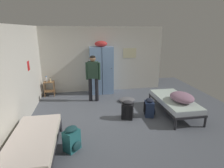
% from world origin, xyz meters
% --- Properties ---
extents(ground_plane, '(8.09, 8.09, 0.00)m').
position_xyz_m(ground_plane, '(0.00, 0.00, 0.00)').
color(ground_plane, '#565B66').
extents(room_backdrop, '(4.96, 5.12, 2.61)m').
position_xyz_m(room_backdrop, '(-1.23, 1.27, 1.30)').
color(room_backdrop, beige).
rests_on(room_backdrop, ground_plane).
extents(locker_bank, '(0.90, 0.55, 2.07)m').
position_xyz_m(locker_bank, '(-0.09, 2.25, 0.97)').
color(locker_bank, '#7A9ECC').
rests_on(locker_bank, ground_plane).
extents(shelf_unit, '(0.38, 0.30, 0.57)m').
position_xyz_m(shelf_unit, '(-2.12, 2.21, 0.35)').
color(shelf_unit, brown).
rests_on(shelf_unit, ground_plane).
extents(bed_right, '(0.90, 1.90, 0.49)m').
position_xyz_m(bed_right, '(1.87, -0.04, 0.38)').
color(bed_right, '#28282D').
rests_on(bed_right, ground_plane).
extents(bed_left_front, '(0.90, 1.90, 0.49)m').
position_xyz_m(bed_left_front, '(-1.87, -1.47, 0.38)').
color(bed_left_front, '#28282D').
rests_on(bed_left_front, ground_plane).
extents(bedding_heap, '(0.63, 0.78, 0.25)m').
position_xyz_m(bedding_heap, '(1.95, -0.29, 0.62)').
color(bedding_heap, gray).
rests_on(bedding_heap, bed_right).
extents(person_traveler, '(0.51, 0.28, 1.64)m').
position_xyz_m(person_traveler, '(-0.47, 1.40, 0.99)').
color(person_traveler, black).
rests_on(person_traveler, ground_plane).
extents(water_bottle, '(0.06, 0.06, 0.22)m').
position_xyz_m(water_bottle, '(-2.20, 2.23, 0.67)').
color(water_bottle, white).
rests_on(water_bottle, shelf_unit).
extents(lotion_bottle, '(0.06, 0.06, 0.17)m').
position_xyz_m(lotion_bottle, '(-2.05, 2.17, 0.65)').
color(lotion_bottle, beige).
rests_on(lotion_bottle, shelf_unit).
extents(backpack_navy, '(0.37, 0.36, 0.55)m').
position_xyz_m(backpack_navy, '(1.07, -0.09, 0.26)').
color(backpack_navy, navy).
rests_on(backpack_navy, ground_plane).
extents(backpack_teal, '(0.42, 0.42, 0.55)m').
position_xyz_m(backpack_teal, '(-1.13, -1.36, 0.26)').
color(backpack_teal, '#23666B').
rests_on(backpack_teal, ground_plane).
extents(backpack_black, '(0.39, 0.40, 0.55)m').
position_xyz_m(backpack_black, '(0.39, -0.13, 0.26)').
color(backpack_black, black).
rests_on(backpack_black, ground_plane).
extents(clothes_pile_grey, '(0.57, 0.52, 0.12)m').
position_xyz_m(clothes_pile_grey, '(0.69, 1.15, 0.06)').
color(clothes_pile_grey, slate).
rests_on(clothes_pile_grey, ground_plane).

